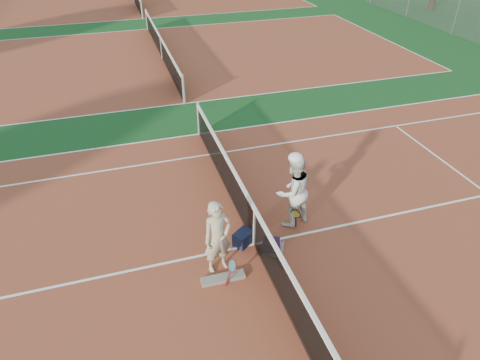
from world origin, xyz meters
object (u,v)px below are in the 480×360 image
Objects in this scene: racket_red at (232,272)px; sports_bag_navy at (243,238)px; net_main at (254,227)px; water_bottle at (282,247)px; racket_black_held at (295,219)px; player_b at (293,191)px; player_a at (218,237)px; racket_spare at (273,254)px; sports_bag_purple at (271,245)px.

racket_red is 1.15m from sports_bag_navy.
net_main is 36.60× the size of water_bottle.
racket_black_held is at bearing 5.23° from sports_bag_navy.
player_b is 2.39m from racket_red.
player_a is 1.56m from water_bottle.
racket_spare is at bearing 32.93° from player_b.
player_b is 1.33m from sports_bag_purple.
sports_bag_purple is 0.23m from water_bottle.
player_b reaches higher than racket_red.
water_bottle reaches higher than racket_spare.
racket_red is 1.36m from water_bottle.
racket_black_held is at bearing 32.86° from sports_bag_purple.
racket_black_held reaches higher than racket_red.
player_a is at bearing -172.40° from sports_bag_purple.
net_main is 19.13× the size of racket_red.
water_bottle is at bearing -91.04° from racket_spare.
sports_bag_navy is at bearing -42.51° from racket_black_held.
sports_bag_purple reaches higher than racket_spare.
player_a reaches higher than water_bottle.
player_a is at bearing 87.59° from racket_spare.
player_a is at bearing -142.25° from sports_bag_navy.
net_main is 0.71m from racket_spare.
net_main is 6.65× the size of player_a.
sports_bag_navy is at bearing 144.77° from water_bottle.
sports_bag_navy is (-1.30, -0.39, -0.74)m from player_b.
net_main is 0.54m from sports_bag_purple.
player_b is at bearing 44.49° from sports_bag_purple.
player_b is (1.99, 0.93, 0.08)m from player_a.
racket_red is (-0.77, -0.91, -0.22)m from net_main.
sports_bag_navy is at bearing 24.42° from player_a.
racket_red is at bearing -158.09° from water_bottle.
racket_red is (-1.84, -1.39, -0.62)m from player_b.
net_main reaches higher than sports_bag_purple.
racket_black_held is 1.30m from sports_bag_navy.
player_a is 5.50× the size of water_bottle.
sports_bag_navy is (-0.23, 0.09, -0.34)m from net_main.
player_b is at bearing 16.57° from sports_bag_navy.
water_bottle is at bearing -0.41° from racket_black_held.
sports_bag_navy is at bearing 157.45° from net_main.
racket_red is 1.20m from racket_spare.
player_a is 3.92× the size of sports_bag_navy.
racket_black_held is 0.86m from water_bottle.
net_main reaches higher than racket_black_held.
player_a is 0.73m from racket_red.
racket_spare is 0.24m from water_bottle.
player_b reaches higher than sports_bag_purple.
player_b is at bearing 24.20° from net_main.
racket_red reaches higher than racket_spare.
player_b is at bearing 56.75° from water_bottle.
sports_bag_navy is (0.54, 1.01, -0.12)m from racket_red.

